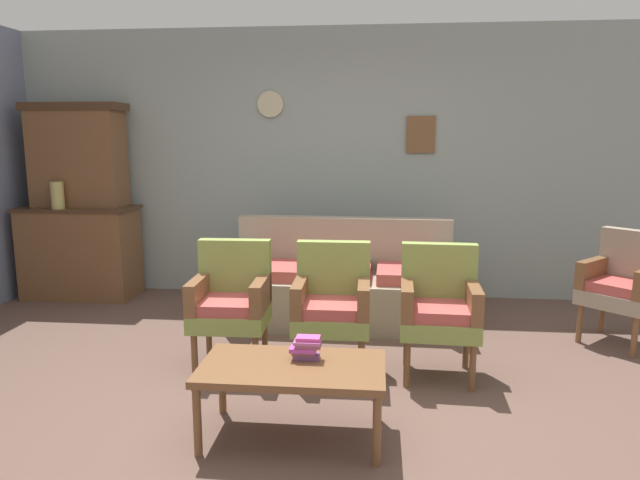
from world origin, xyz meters
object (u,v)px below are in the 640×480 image
(book_stack_on_table, at_px, (306,348))
(side_cabinet, at_px, (81,252))
(vase_on_cabinet, at_px, (57,195))
(armchair_row_middle, at_px, (332,302))
(armchair_by_doorway, at_px, (231,299))
(wingback_chair_by_fireplace, at_px, (624,282))
(armchair_near_cabinet, at_px, (439,305))
(coffee_table, at_px, (292,372))
(floral_couch, at_px, (342,285))

(book_stack_on_table, bearing_deg, side_cabinet, 136.21)
(vase_on_cabinet, height_order, armchair_row_middle, vase_on_cabinet)
(vase_on_cabinet, height_order, armchair_by_doorway, vase_on_cabinet)
(armchair_by_doorway, bearing_deg, vase_on_cabinet, 144.72)
(wingback_chair_by_fireplace, bearing_deg, armchair_near_cabinet, -152.74)
(coffee_table, bearing_deg, side_cabinet, 134.60)
(armchair_row_middle, bearing_deg, book_stack_on_table, -94.79)
(side_cabinet, bearing_deg, armchair_by_doorway, -39.74)
(wingback_chair_by_fireplace, height_order, book_stack_on_table, wingback_chair_by_fireplace)
(armchair_by_doorway, bearing_deg, side_cabinet, 140.26)
(book_stack_on_table, bearing_deg, armchair_near_cabinet, 46.98)
(armchair_by_doorway, bearing_deg, wingback_chair_by_fireplace, 14.62)
(side_cabinet, relative_size, vase_on_cabinet, 4.33)
(vase_on_cabinet, bearing_deg, wingback_chair_by_fireplace, -8.04)
(armchair_near_cabinet, xyz_separation_m, wingback_chair_by_fireplace, (1.51, 0.78, 0.00))
(floral_couch, height_order, wingback_chair_by_fireplace, same)
(vase_on_cabinet, height_order, wingback_chair_by_fireplace, vase_on_cabinet)
(side_cabinet, height_order, vase_on_cabinet, vase_on_cabinet)
(vase_on_cabinet, distance_m, wingback_chair_by_fireplace, 5.15)
(side_cabinet, distance_m, armchair_near_cabinet, 3.84)
(floral_couch, bearing_deg, vase_on_cabinet, 172.49)
(wingback_chair_by_fireplace, relative_size, book_stack_on_table, 5.27)
(vase_on_cabinet, distance_m, book_stack_on_table, 3.67)
(floral_couch, bearing_deg, armchair_by_doorway, -122.49)
(wingback_chair_by_fireplace, bearing_deg, side_cabinet, 169.81)
(wingback_chair_by_fireplace, bearing_deg, book_stack_on_table, -144.68)
(floral_couch, distance_m, book_stack_on_table, 2.00)
(vase_on_cabinet, xyz_separation_m, book_stack_on_table, (2.75, -2.36, -0.58))
(armchair_by_doorway, distance_m, armchair_row_middle, 0.72)
(vase_on_cabinet, xyz_separation_m, armchair_near_cabinet, (3.55, -1.50, -0.56))
(side_cabinet, relative_size, armchair_near_cabinet, 1.28)
(armchair_near_cabinet, distance_m, wingback_chair_by_fireplace, 1.70)
(side_cabinet, height_order, coffee_table, side_cabinet)
(armchair_near_cabinet, bearing_deg, book_stack_on_table, -133.02)
(floral_couch, relative_size, armchair_row_middle, 2.19)
(side_cabinet, height_order, armchair_by_doorway, side_cabinet)
(side_cabinet, distance_m, coffee_table, 3.68)
(side_cabinet, xyz_separation_m, wingback_chair_by_fireplace, (4.97, -0.89, 0.03))
(armchair_by_doorway, xyz_separation_m, coffee_table, (0.58, -0.95, -0.12))
(vase_on_cabinet, bearing_deg, coffee_table, -42.30)
(armchair_by_doorway, xyz_separation_m, book_stack_on_table, (0.64, -0.87, -0.01))
(wingback_chair_by_fireplace, bearing_deg, armchair_row_middle, -161.08)
(armchair_by_doorway, bearing_deg, book_stack_on_table, -53.57)
(wingback_chair_by_fireplace, bearing_deg, vase_on_cabinet, 171.96)
(floral_couch, height_order, book_stack_on_table, floral_couch)
(floral_couch, distance_m, armchair_by_doorway, 1.34)
(armchair_near_cabinet, bearing_deg, side_cabinet, 154.16)
(side_cabinet, relative_size, wingback_chair_by_fireplace, 1.28)
(armchair_by_doorway, distance_m, book_stack_on_table, 1.08)
(floral_couch, bearing_deg, book_stack_on_table, -91.97)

